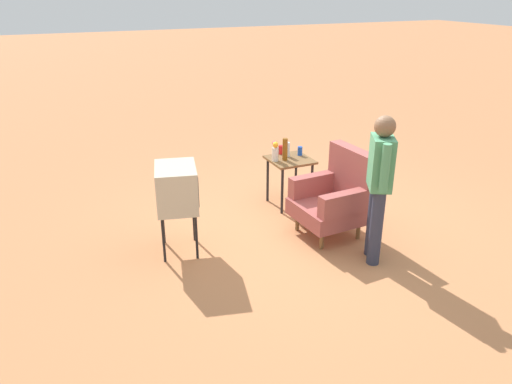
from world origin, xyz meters
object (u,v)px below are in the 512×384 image
object	(u,v)px
tv_on_stand	(177,188)
flower_vase	(275,150)
bottle_tall_amber	(285,149)
side_table	(290,166)
bottle_short_clear	(287,149)
armchair	(336,196)
person_standing	(379,181)
soda_can_red	(281,150)
soda_can_blue	(300,151)

from	to	relation	value
tv_on_stand	flower_vase	world-z (taller)	tv_on_stand
tv_on_stand	flower_vase	distance (m)	1.66
bottle_tall_amber	flower_vase	xyz separation A→B (m)	(-0.03, -0.13, -0.00)
side_table	bottle_short_clear	bearing A→B (deg)	173.18
armchair	flower_vase	distance (m)	1.10
side_table	person_standing	xyz separation A→B (m)	(1.70, 0.16, 0.37)
armchair	bottle_tall_amber	bearing A→B (deg)	-168.26
armchair	person_standing	size ratio (longest dim) A/B	0.65
tv_on_stand	bottle_tall_amber	xyz separation A→B (m)	(-0.62, 1.66, 0.04)
tv_on_stand	person_standing	size ratio (longest dim) A/B	0.63
person_standing	soda_can_red	distance (m)	1.95
soda_can_red	bottle_tall_amber	bearing A→B (deg)	-14.80
tv_on_stand	bottle_short_clear	world-z (taller)	tv_on_stand
soda_can_red	flower_vase	size ratio (longest dim) A/B	0.46
bottle_tall_amber	flower_vase	distance (m)	0.13
soda_can_blue	soda_can_red	bearing A→B (deg)	-126.30
bottle_tall_amber	armchair	bearing A→B (deg)	11.74
person_standing	bottle_short_clear	bearing A→B (deg)	-175.29
bottle_short_clear	tv_on_stand	bearing A→B (deg)	-67.14
side_table	soda_can_red	size ratio (longest dim) A/B	5.52
armchair	bottle_short_clear	bearing A→B (deg)	-174.79
side_table	bottle_tall_amber	bearing A→B (deg)	-77.16
side_table	bottle_tall_amber	xyz separation A→B (m)	(0.02, -0.09, 0.25)
armchair	soda_can_red	world-z (taller)	armchair
bottle_tall_amber	bottle_short_clear	bearing A→B (deg)	140.43
bottle_tall_amber	flower_vase	world-z (taller)	bottle_tall_amber
soda_can_red	armchair	bearing A→B (deg)	6.25
soda_can_red	bottle_tall_amber	size ratio (longest dim) A/B	0.41
bottle_short_clear	flower_vase	bearing A→B (deg)	-68.28
side_table	armchair	bearing A→B (deg)	6.45
armchair	side_table	bearing A→B (deg)	-173.55
soda_can_blue	armchair	bearing A→B (deg)	-4.41
armchair	soda_can_red	bearing A→B (deg)	-173.75
side_table	bottle_short_clear	xyz separation A→B (m)	(-0.10, 0.01, 0.20)
tv_on_stand	soda_can_blue	world-z (taller)	tv_on_stand
armchair	person_standing	xyz separation A→B (m)	(0.71, 0.05, 0.44)
person_standing	bottle_tall_amber	world-z (taller)	person_standing
person_standing	flower_vase	world-z (taller)	person_standing
tv_on_stand	flower_vase	xyz separation A→B (m)	(-0.65, 1.53, 0.04)
bottle_short_clear	side_table	bearing A→B (deg)	-6.82
soda_can_blue	bottle_tall_amber	size ratio (longest dim) A/B	0.41
bottle_tall_amber	flower_vase	size ratio (longest dim) A/B	1.13
side_table	bottle_short_clear	distance (m)	0.23
tv_on_stand	person_standing	xyz separation A→B (m)	(1.06, 1.91, 0.16)
side_table	person_standing	distance (m)	1.74
bottle_short_clear	flower_vase	world-z (taller)	flower_vase
person_standing	side_table	bearing A→B (deg)	-174.59
tv_on_stand	soda_can_blue	distance (m)	2.07
armchair	bottle_tall_amber	xyz separation A→B (m)	(-0.97, -0.20, 0.33)
soda_can_blue	flower_vase	world-z (taller)	flower_vase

